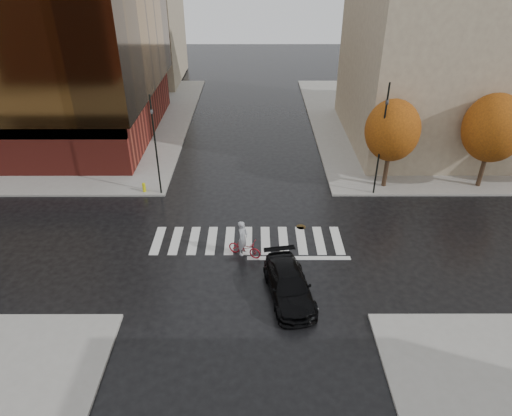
{
  "coord_description": "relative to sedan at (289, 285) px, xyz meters",
  "views": [
    {
      "loc": [
        0.48,
        -22.48,
        16.01
      ],
      "look_at": [
        0.52,
        1.03,
        2.0
      ],
      "focal_mm": 32.0,
      "sensor_mm": 36.0,
      "label": 1
    }
  ],
  "objects": [
    {
      "name": "crosswalk",
      "position": [
        -2.19,
        5.02,
        -0.72
      ],
      "size": [
        12.0,
        3.0,
        0.01
      ],
      "primitive_type": "cube",
      "color": "silver",
      "rests_on": "ground"
    },
    {
      "name": "traffic_light_ne",
      "position": [
        6.81,
        10.82,
        4.03
      ],
      "size": [
        0.22,
        0.24,
        7.95
      ],
      "rotation": [
        0.0,
        0.0,
        3.45
      ],
      "color": "black",
      "rests_on": "sidewalk_ne"
    },
    {
      "name": "sidewalk_nw",
      "position": [
        -23.19,
        25.52,
        -0.65
      ],
      "size": [
        30.0,
        30.0,
        0.15
      ],
      "primitive_type": "cube",
      "color": "gray",
      "rests_on": "ground"
    },
    {
      "name": "ground",
      "position": [
        -2.19,
        4.52,
        -0.73
      ],
      "size": [
        120.0,
        120.0,
        0.0
      ],
      "primitive_type": "plane",
      "color": "black",
      "rests_on": "ground"
    },
    {
      "name": "building_ne_tan",
      "position": [
        14.81,
        21.52,
        8.42
      ],
      "size": [
        16.0,
        16.0,
        18.0
      ],
      "primitive_type": "cube",
      "color": "gray",
      "rests_on": "sidewalk_ne"
    },
    {
      "name": "tree_ne_a",
      "position": [
        7.81,
        11.92,
        3.73
      ],
      "size": [
        3.8,
        3.8,
        6.5
      ],
      "color": "#302315",
      "rests_on": "sidewalk_ne"
    },
    {
      "name": "sedan",
      "position": [
        0.0,
        0.0,
        0.0
      ],
      "size": [
        2.85,
        5.28,
        1.45
      ],
      "primitive_type": "imported",
      "rotation": [
        0.0,
        0.0,
        0.17
      ],
      "color": "black",
      "rests_on": "ground"
    },
    {
      "name": "traffic_light_nw",
      "position": [
        -8.49,
        10.82,
        3.51
      ],
      "size": [
        0.21,
        0.18,
        7.19
      ],
      "rotation": [
        0.0,
        0.0,
        -1.78
      ],
      "color": "black",
      "rests_on": "sidewalk_nw"
    },
    {
      "name": "fire_hydrant",
      "position": [
        -9.74,
        11.02,
        -0.19
      ],
      "size": [
        0.25,
        0.25,
        0.71
      ],
      "color": "#D4CE0C",
      "rests_on": "sidewalk_nw"
    },
    {
      "name": "manhole",
      "position": [
        1.22,
        6.52,
        -0.72
      ],
      "size": [
        0.63,
        0.63,
        0.01
      ],
      "primitive_type": "cylinder",
      "rotation": [
        0.0,
        0.0,
        0.03
      ],
      "color": "#433218",
      "rests_on": "ground"
    },
    {
      "name": "tree_ne_b",
      "position": [
        14.81,
        11.92,
        3.89
      ],
      "size": [
        4.2,
        4.2,
        6.89
      ],
      "color": "#302315",
      "rests_on": "sidewalk_ne"
    },
    {
      "name": "cyclist",
      "position": [
        -2.37,
        3.52,
        0.06
      ],
      "size": [
        2.13,
        1.48,
        2.3
      ],
      "rotation": [
        0.0,
        0.0,
        1.14
      ],
      "color": "maroon",
      "rests_on": "ground"
    },
    {
      "name": "sidewalk_ne",
      "position": [
        18.81,
        25.52,
        -0.65
      ],
      "size": [
        30.0,
        30.0,
        0.15
      ],
      "primitive_type": "cube",
      "color": "gray",
      "rests_on": "ground"
    }
  ]
}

